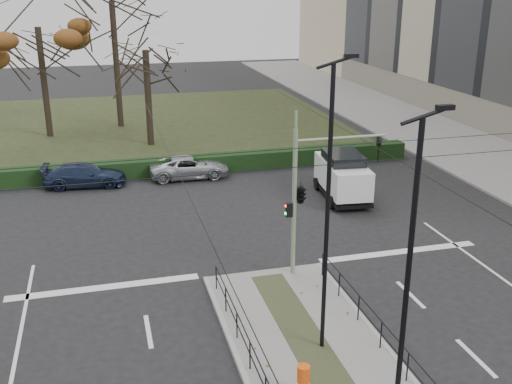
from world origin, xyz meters
TOP-DOWN VIEW (x-y plane):
  - ground at (0.00, 0.00)m, footprint 140.00×140.00m
  - sidewalk_east at (18.00, 22.00)m, footprint 8.00×90.00m
  - park at (-6.00, 32.00)m, footprint 38.00×26.00m
  - hedge at (-6.00, 18.60)m, footprint 38.00×1.00m
  - median_railing at (0.00, -2.60)m, footprint 4.14×13.24m
  - catenary at (0.00, 1.62)m, footprint 20.00×34.00m
  - traffic_light at (1.36, 4.50)m, footprint 3.84×2.20m
  - litter_bin at (-0.95, -2.43)m, footprint 0.35×0.35m
  - streetlamp_median_near at (0.31, -5.13)m, footprint 0.70×0.14m
  - streetlamp_median_far at (0.38, -0.42)m, footprint 0.73×0.15m
  - parked_car_third at (-6.71, 17.65)m, footprint 4.62×2.26m
  - parked_car_fourth at (-0.88, 17.71)m, footprint 4.60×2.24m
  - white_van at (6.27, 12.24)m, footprint 2.46×4.73m
  - rust_tree at (-9.23, 29.73)m, footprint 7.74×7.74m
  - bare_tree_center at (-4.08, 31.69)m, footprint 7.73×7.73m
  - bare_tree_near at (-2.37, 25.49)m, footprint 5.86×5.86m

SIDE VIEW (x-z plane):
  - ground at x=0.00m, z-range 0.00..0.00m
  - park at x=-6.00m, z-range 0.00..0.10m
  - sidewalk_east at x=18.00m, z-range 0.00..0.14m
  - hedge at x=-6.00m, z-range 0.00..1.00m
  - parked_car_fourth at x=-0.88m, z-range 0.00..1.26m
  - parked_car_third at x=-6.71m, z-range 0.00..1.29m
  - litter_bin at x=-0.95m, z-range 0.33..1.24m
  - median_railing at x=0.00m, z-range 0.52..1.44m
  - white_van at x=6.27m, z-range 0.05..2.48m
  - catenary at x=0.00m, z-range 0.42..6.42m
  - traffic_light at x=1.36m, z-range 0.60..6.25m
  - streetlamp_median_near at x=0.31m, z-range 0.21..8.56m
  - streetlamp_median_far at x=0.38m, z-range 0.21..9.00m
  - bare_tree_near at x=-2.37m, z-range 1.76..10.22m
  - rust_tree at x=-9.23m, z-range 2.71..12.80m
  - bare_tree_center at x=-4.08m, z-range 2.54..14.91m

